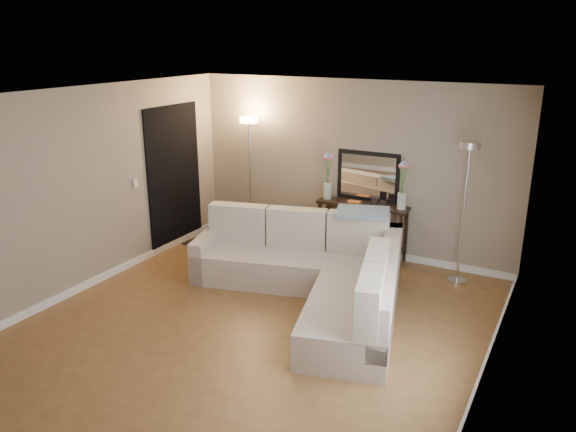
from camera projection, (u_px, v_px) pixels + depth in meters
The scene contains 22 objects.
floor at pixel (255, 326), 6.45m from camera, with size 5.00×5.50×0.01m, color brown.
ceiling at pixel (250, 95), 5.66m from camera, with size 5.00×5.50×0.01m, color white.
wall_back at pixel (350, 168), 8.37m from camera, with size 5.00×0.02×2.60m, color gray.
wall_front at pixel (35, 331), 3.74m from camera, with size 5.00×0.02×2.60m, color gray.
wall_left at pixel (86, 190), 7.19m from camera, with size 0.02×5.50×2.60m, color gray.
wall_right at pixel (496, 260), 4.92m from camera, with size 0.02×5.50×2.60m, color gray.
baseboard_back at pixel (347, 247), 8.73m from camera, with size 5.00×0.03×0.10m, color white.
baseboard_left at pixel (98, 279), 7.56m from camera, with size 0.03×5.50×0.10m, color white.
baseboard_right at pixel (479, 382), 5.31m from camera, with size 0.03×5.50×0.10m, color white.
doorway at pixel (174, 177), 8.66m from camera, with size 0.02×1.20×2.20m, color black.
switch_plate at pixel (135, 183), 7.92m from camera, with size 0.02×0.08×0.12m, color white.
sectional_sofa at pixel (317, 271), 7.05m from camera, with size 3.29×2.75×0.96m.
throw_blanket at pixel (363, 212), 7.37m from camera, with size 0.69×0.39×0.05m, color #7C91A0.
console_table at pixel (357, 226), 8.38m from camera, with size 1.36×0.38×0.83m.
leaning_mirror at pixel (368, 176), 8.26m from camera, with size 0.96×0.06×0.75m.
table_decor at pixel (362, 203), 8.19m from camera, with size 0.57×0.13×0.14m.
flower_vase_left at pixel (328, 180), 8.39m from camera, with size 0.15×0.13×0.71m.
flower_vase_right at pixel (402, 189), 7.88m from camera, with size 0.15×0.13×0.71m.
floor_lamp_lit at pixel (250, 154), 8.85m from camera, with size 0.30×0.30×1.98m.
floor_lamp_unlit at pixel (466, 185), 7.20m from camera, with size 0.30×0.30×1.91m.
charcoal_rug at pixel (232, 242), 9.03m from camera, with size 1.29×0.97×0.02m, color black.
black_bag at pixel (217, 239), 9.03m from camera, with size 0.37×0.26×0.24m, color black.
Camera 1 is at (3.07, -4.89, 3.17)m, focal length 35.00 mm.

